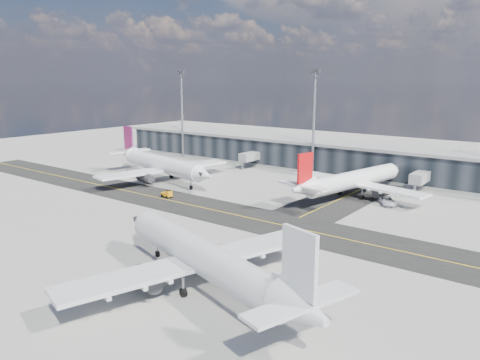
{
  "coord_description": "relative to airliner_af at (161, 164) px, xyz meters",
  "views": [
    {
      "loc": [
        61.69,
        -66.3,
        26.53
      ],
      "look_at": [
        1.91,
        12.14,
        5.0
      ],
      "focal_mm": 35.0,
      "sensor_mm": 36.0,
      "label": 1
    }
  ],
  "objects": [
    {
      "name": "terminal_concourse",
      "position": [
        28.53,
        37.32,
        -0.18
      ],
      "size": [
        152.0,
        19.8,
        8.8
      ],
      "color": "black",
      "rests_on": "ground"
    },
    {
      "name": "baggage_tug",
      "position": [
        14.82,
        -12.2,
        -3.38
      ],
      "size": [
        3.02,
        1.88,
        1.78
      ],
      "rotation": [
        0.0,
        0.0,
        -1.74
      ],
      "color": "orange",
      "rests_on": "ground"
    },
    {
      "name": "airliner_af",
      "position": [
        0.0,
        0.0,
        0.0
      ],
      "size": [
        43.41,
        37.26,
        12.93
      ],
      "rotation": [
        0.0,
        0.0,
        -1.78
      ],
      "color": "white",
      "rests_on": "ground"
    },
    {
      "name": "service_van",
      "position": [
        56.7,
        12.08,
        -3.44
      ],
      "size": [
        5.65,
        6.5,
        1.66
      ],
      "primitive_type": "imported",
      "rotation": [
        0.0,
        0.0,
        0.6
      ],
      "color": "white",
      "rests_on": "ground"
    },
    {
      "name": "taxiway_lanes",
      "position": [
        32.4,
        -6.87,
        -4.26
      ],
      "size": [
        180.0,
        63.0,
        0.03
      ],
      "color": "black",
      "rests_on": "ground"
    },
    {
      "name": "airliner_near",
      "position": [
        52.71,
        -42.38,
        -0.04
      ],
      "size": [
        42.37,
        36.53,
        12.8
      ],
      "rotation": [
        0.0,
        0.0,
        1.27
      ],
      "color": "silver",
      "rests_on": "ground"
    },
    {
      "name": "ground",
      "position": [
        28.49,
        -17.61,
        -4.27
      ],
      "size": [
        300.0,
        300.0,
        0.0
      ],
      "primitive_type": "plane",
      "color": "gray",
      "rests_on": "ground"
    },
    {
      "name": "airliner_redtail",
      "position": [
        47.79,
        13.83,
        -0.36
      ],
      "size": [
        34.11,
        39.74,
        11.84
      ],
      "rotation": [
        0.0,
        0.0,
        -0.21
      ],
      "color": "white",
      "rests_on": "ground"
    },
    {
      "name": "floodlight_masts",
      "position": [
        28.49,
        30.39,
        11.33
      ],
      "size": [
        102.5,
        0.7,
        28.9
      ],
      "color": "gray",
      "rests_on": "ground"
    }
  ]
}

